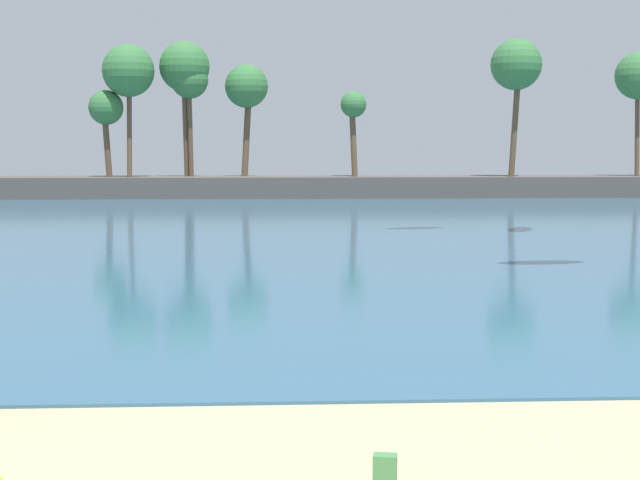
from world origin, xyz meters
name	(u,v)px	position (x,y,z in m)	size (l,w,h in m)	color
sea	(247,206)	(0.00, 58.21, 0.03)	(220.00, 104.01, 0.06)	#33607F
palm_headland	(232,153)	(-1.54, 70.15, 3.75)	(115.70, 6.59, 13.22)	#514C47
backpack_near_kite	(385,472)	(3.25, 2.29, 0.21)	(0.33, 0.32, 0.44)	#47844C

